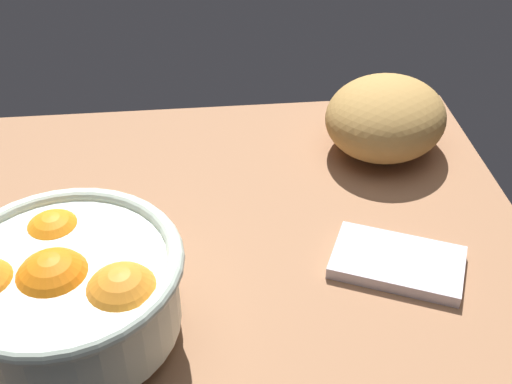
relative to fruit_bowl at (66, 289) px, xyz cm
name	(u,v)px	position (x,y,z in cm)	size (l,w,h in cm)	color
ground_plane	(236,241)	(-16.13, -13.91, -8.00)	(66.56, 56.88, 3.00)	#936545
fruit_bowl	(66,289)	(0.00, 0.00, 0.00)	(21.32, 21.32, 11.07)	silver
bread_loaf	(386,117)	(-36.94, -28.98, -1.67)	(16.90, 15.21, 9.67)	#AF8446
napkin_folded	(397,262)	(-32.82, -6.38, -5.81)	(13.64, 8.12, 1.38)	silver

